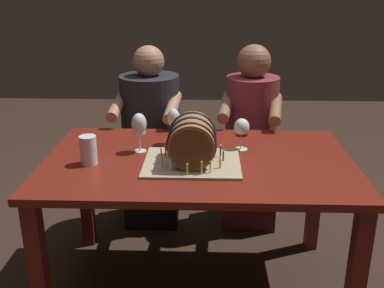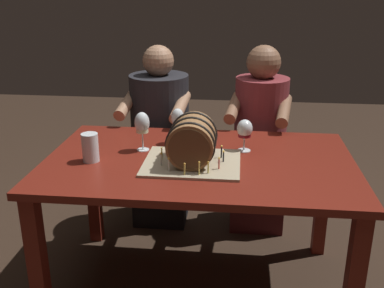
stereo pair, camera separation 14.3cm
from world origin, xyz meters
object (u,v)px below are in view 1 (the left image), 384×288
at_px(wine_glass_red, 242,129).
at_px(person_seated_right, 250,146).
at_px(wine_glass_empty, 174,119).
at_px(person_seated_left, 151,142).
at_px(dining_table, 198,177).
at_px(beer_pint, 88,151).
at_px(wine_glass_white, 139,126).
at_px(barrel_cake, 192,143).

xyz_separation_m(wine_glass_red, person_seated_right, (0.10, 0.57, -0.30)).
bearing_deg(wine_glass_empty, person_seated_left, 110.72).
bearing_deg(person_seated_left, wine_glass_empty, -69.28).
xyz_separation_m(dining_table, wine_glass_empty, (-0.13, 0.21, 0.23)).
distance_m(beer_pint, person_seated_left, 0.85).
relative_size(dining_table, person_seated_left, 1.26).
xyz_separation_m(wine_glass_red, person_seated_left, (-0.54, 0.57, -0.28)).
height_order(person_seated_left, person_seated_right, person_seated_right).
xyz_separation_m(dining_table, wine_glass_red, (0.22, 0.13, 0.21)).
xyz_separation_m(beer_pint, person_seated_left, (0.19, 0.79, -0.24)).
bearing_deg(wine_glass_white, dining_table, -16.89).
xyz_separation_m(wine_glass_red, wine_glass_empty, (-0.35, 0.08, 0.02)).
distance_m(dining_table, wine_glass_white, 0.39).
xyz_separation_m(wine_glass_white, person_seated_right, (0.62, 0.62, -0.32)).
relative_size(beer_pint, person_seated_right, 0.12).
relative_size(wine_glass_empty, wine_glass_white, 0.95).
distance_m(wine_glass_white, person_seated_right, 0.93).
xyz_separation_m(wine_glass_empty, beer_pint, (-0.38, -0.30, -0.07)).
height_order(wine_glass_red, wine_glass_empty, wine_glass_empty).
bearing_deg(wine_glass_red, person_seated_left, 133.00).
bearing_deg(wine_glass_white, person_seated_left, 92.26).
bearing_deg(wine_glass_white, wine_glass_red, 4.94).
distance_m(wine_glass_empty, person_seated_left, 0.61).
xyz_separation_m(wine_glass_empty, wine_glass_white, (-0.16, -0.12, 0.00)).
relative_size(wine_glass_red, person_seated_right, 0.14).
relative_size(dining_table, wine_glass_white, 7.44).
xyz_separation_m(dining_table, beer_pint, (-0.51, -0.08, 0.16)).
distance_m(barrel_cake, wine_glass_empty, 0.30).
relative_size(wine_glass_white, beer_pint, 1.45).
relative_size(wine_glass_red, wine_glass_empty, 0.87).
distance_m(dining_table, person_seated_right, 0.78).
xyz_separation_m(barrel_cake, person_seated_right, (0.35, 0.77, -0.29)).
distance_m(wine_glass_empty, wine_glass_white, 0.20).
bearing_deg(person_seated_right, beer_pint, -136.46).
height_order(dining_table, wine_glass_white, wine_glass_white).
distance_m(wine_glass_red, person_seated_left, 0.83).
bearing_deg(person_seated_right, person_seated_left, 179.97).
bearing_deg(beer_pint, person_seated_left, 76.38).
distance_m(wine_glass_red, beer_pint, 0.76).
distance_m(dining_table, wine_glass_empty, 0.34).
height_order(barrel_cake, wine_glass_empty, barrel_cake).
relative_size(beer_pint, person_seated_left, 0.12).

